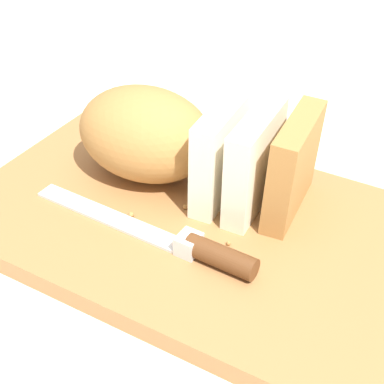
# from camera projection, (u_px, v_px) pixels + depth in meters

# --- Properties ---
(ground_plane) EXTENTS (3.00, 3.00, 0.00)m
(ground_plane) POSITION_uv_depth(u_px,v_px,m) (192.00, 232.00, 0.59)
(ground_plane) COLOR silver
(cutting_board) EXTENTS (0.47, 0.30, 0.02)m
(cutting_board) POSITION_uv_depth(u_px,v_px,m) (192.00, 224.00, 0.58)
(cutting_board) COLOR #9E6B3D
(cutting_board) RESTS_ON ground_plane
(bread_loaf) EXTENTS (0.25, 0.12, 0.10)m
(bread_loaf) POSITION_uv_depth(u_px,v_px,m) (180.00, 142.00, 0.59)
(bread_loaf) COLOR #A8753D
(bread_loaf) RESTS_ON cutting_board
(bread_knife) EXTENTS (0.25, 0.04, 0.02)m
(bread_knife) POSITION_uv_depth(u_px,v_px,m) (189.00, 245.00, 0.53)
(bread_knife) COLOR silver
(bread_knife) RESTS_ON cutting_board
(crumb_near_knife) EXTENTS (0.01, 0.01, 0.01)m
(crumb_near_knife) POSITION_uv_depth(u_px,v_px,m) (185.00, 207.00, 0.58)
(crumb_near_knife) COLOR #A8753D
(crumb_near_knife) RESTS_ON cutting_board
(crumb_near_loaf) EXTENTS (0.01, 0.01, 0.01)m
(crumb_near_loaf) POSITION_uv_depth(u_px,v_px,m) (131.00, 215.00, 0.57)
(crumb_near_loaf) COLOR #A8753D
(crumb_near_loaf) RESTS_ON cutting_board
(crumb_stray_left) EXTENTS (0.00, 0.00, 0.00)m
(crumb_stray_left) POSITION_uv_depth(u_px,v_px,m) (130.00, 223.00, 0.56)
(crumb_stray_left) COLOR #A8753D
(crumb_stray_left) RESTS_ON cutting_board
(crumb_stray_right) EXTENTS (0.00, 0.00, 0.00)m
(crumb_stray_right) POSITION_uv_depth(u_px,v_px,m) (229.00, 243.00, 0.54)
(crumb_stray_right) COLOR #A8753D
(crumb_stray_right) RESTS_ON cutting_board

